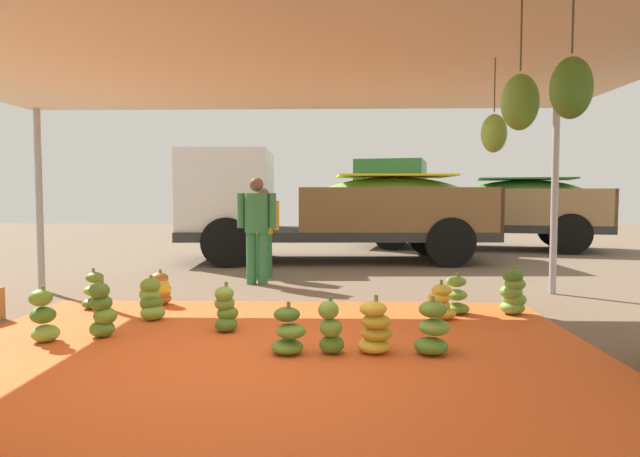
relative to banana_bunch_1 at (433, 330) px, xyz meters
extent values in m
plane|color=brown|center=(-1.50, 2.89, -0.23)|extent=(40.00, 40.00, 0.00)
cube|color=#E05B23|center=(-1.50, -0.11, -0.22)|extent=(6.17, 5.04, 0.01)
cylinder|color=#9EA0A5|center=(-5.30, 3.19, 1.14)|extent=(0.10, 0.10, 2.73)
cylinder|color=#9EA0A5|center=(2.30, 3.19, 1.14)|extent=(0.10, 0.10, 2.73)
cube|color=beige|center=(-1.50, -0.11, 2.53)|extent=(8.00, 7.00, 0.06)
cylinder|color=#4C422D|center=(0.61, 0.32, 2.25)|extent=(0.01, 0.01, 0.50)
ellipsoid|color=#75A83D|center=(0.61, 0.32, 1.80)|extent=(0.24, 0.24, 0.36)
cylinder|color=#4C422D|center=(0.50, -1.68, 2.27)|extent=(0.01, 0.01, 0.45)
ellipsoid|color=#477523|center=(0.50, -1.68, 1.84)|extent=(0.24, 0.24, 0.36)
cylinder|color=#4C422D|center=(0.31, -1.34, 2.26)|extent=(0.01, 0.01, 0.48)
ellipsoid|color=#60932D|center=(0.31, -1.34, 1.82)|extent=(0.24, 0.24, 0.36)
ellipsoid|color=#518428|center=(-0.02, -0.03, -0.14)|extent=(0.36, 0.36, 0.15)
ellipsoid|color=#75A83D|center=(0.02, 0.02, 0.02)|extent=(0.36, 0.36, 0.15)
ellipsoid|color=#60932D|center=(0.00, 0.02, 0.18)|extent=(0.31, 0.31, 0.15)
cylinder|color=olive|center=(0.00, 0.00, 0.24)|extent=(0.04, 0.04, 0.12)
ellipsoid|color=#60932D|center=(-1.32, -0.05, -0.15)|extent=(0.42, 0.42, 0.13)
ellipsoid|color=#60932D|center=(-1.28, -0.06, -0.01)|extent=(0.38, 0.38, 0.13)
ellipsoid|color=#477523|center=(-1.32, -0.01, 0.14)|extent=(0.34, 0.34, 0.13)
cylinder|color=olive|center=(-1.30, -0.04, 0.20)|extent=(0.04, 0.04, 0.12)
ellipsoid|color=#518428|center=(-0.91, -0.02, -0.13)|extent=(0.26, 0.26, 0.17)
ellipsoid|color=#6B9E38|center=(-0.92, -0.07, 0.03)|extent=(0.29, 0.29, 0.17)
ellipsoid|color=#75A83D|center=(-0.94, -0.07, 0.19)|extent=(0.24, 0.24, 0.17)
cylinder|color=olive|center=(-0.92, -0.04, 0.25)|extent=(0.04, 0.04, 0.12)
ellipsoid|color=gold|center=(0.37, 1.41, -0.15)|extent=(0.31, 0.31, 0.14)
ellipsoid|color=gold|center=(0.32, 1.45, -0.06)|extent=(0.36, 0.36, 0.14)
ellipsoid|color=gold|center=(0.32, 1.44, 0.03)|extent=(0.34, 0.34, 0.14)
ellipsoid|color=gold|center=(0.35, 1.43, 0.12)|extent=(0.33, 0.33, 0.14)
cylinder|color=olive|center=(0.35, 1.43, 0.18)|extent=(0.04, 0.04, 0.12)
ellipsoid|color=#75A83D|center=(-3.72, 0.30, -0.13)|extent=(0.33, 0.33, 0.17)
ellipsoid|color=#477523|center=(-3.75, 0.32, 0.04)|extent=(0.31, 0.31, 0.17)
ellipsoid|color=#60932D|center=(-3.75, 0.29, 0.22)|extent=(0.30, 0.30, 0.17)
cylinder|color=olive|center=(-3.73, 0.30, 0.28)|extent=(0.04, 0.04, 0.12)
ellipsoid|color=gold|center=(-0.53, 0.01, -0.15)|extent=(0.39, 0.39, 0.14)
ellipsoid|color=gold|center=(-0.50, 0.00, -0.04)|extent=(0.32, 0.32, 0.14)
ellipsoid|color=gold|center=(-0.51, -0.03, 0.08)|extent=(0.28, 0.28, 0.14)
ellipsoid|color=gold|center=(-0.54, -0.03, 0.20)|extent=(0.34, 0.34, 0.14)
cylinder|color=olive|center=(-0.51, -0.01, 0.26)|extent=(0.04, 0.04, 0.12)
ellipsoid|color=#477523|center=(-2.03, 0.75, -0.14)|extent=(0.25, 0.25, 0.16)
ellipsoid|color=#518428|center=(-2.02, 0.80, -0.03)|extent=(0.23, 0.23, 0.16)
ellipsoid|color=#6B9E38|center=(-2.05, 0.79, 0.08)|extent=(0.23, 0.23, 0.16)
ellipsoid|color=#75A83D|center=(-2.05, 0.75, 0.19)|extent=(0.28, 0.28, 0.16)
cylinder|color=olive|center=(-2.03, 0.77, 0.25)|extent=(0.04, 0.04, 0.12)
ellipsoid|color=#6B9E38|center=(1.25, 1.71, -0.13)|extent=(0.31, 0.31, 0.17)
ellipsoid|color=#6B9E38|center=(1.28, 1.72, -0.04)|extent=(0.32, 0.32, 0.17)
ellipsoid|color=#6B9E38|center=(1.23, 1.70, 0.06)|extent=(0.34, 0.34, 0.17)
ellipsoid|color=#6B9E38|center=(1.27, 1.70, 0.15)|extent=(0.34, 0.34, 0.17)
ellipsoid|color=#477523|center=(1.24, 1.68, 0.25)|extent=(0.32, 0.32, 0.17)
cylinder|color=olive|center=(1.25, 1.71, 0.31)|extent=(0.04, 0.04, 0.12)
ellipsoid|color=#518428|center=(-3.24, 0.50, -0.13)|extent=(0.33, 0.33, 0.17)
ellipsoid|color=#60932D|center=(-3.21, 0.50, 0.00)|extent=(0.23, 0.23, 0.17)
ellipsoid|color=#477523|center=(-3.25, 0.50, 0.13)|extent=(0.27, 0.27, 0.17)
ellipsoid|color=#477523|center=(-3.25, 0.47, 0.26)|extent=(0.24, 0.24, 0.17)
cylinder|color=olive|center=(-3.23, 0.49, 0.32)|extent=(0.04, 0.04, 0.12)
ellipsoid|color=#75A83D|center=(-2.98, 1.27, -0.13)|extent=(0.38, 0.38, 0.18)
ellipsoid|color=#477523|center=(-3.01, 1.31, -0.03)|extent=(0.35, 0.35, 0.18)
ellipsoid|color=#75A83D|center=(-3.03, 1.32, 0.07)|extent=(0.25, 0.25, 0.18)
ellipsoid|color=#60932D|center=(-3.01, 1.29, 0.18)|extent=(0.29, 0.29, 0.18)
cylinder|color=olive|center=(-3.00, 1.30, 0.24)|extent=(0.04, 0.04, 0.12)
ellipsoid|color=#60932D|center=(0.59, 1.72, -0.15)|extent=(0.38, 0.38, 0.13)
ellipsoid|color=#75A83D|center=(0.58, 1.74, 0.01)|extent=(0.30, 0.30, 0.13)
ellipsoid|color=#6B9E38|center=(0.58, 1.76, 0.17)|extent=(0.32, 0.32, 0.13)
cylinder|color=olive|center=(0.61, 1.75, 0.23)|extent=(0.04, 0.04, 0.12)
ellipsoid|color=#996628|center=(-3.18, 2.18, -0.14)|extent=(0.34, 0.34, 0.16)
ellipsoid|color=#996628|center=(-3.18, 2.16, -0.07)|extent=(0.35, 0.35, 0.16)
ellipsoid|color=gold|center=(-3.15, 2.14, 0.00)|extent=(0.28, 0.28, 0.16)
ellipsoid|color=gold|center=(-3.18, 2.15, 0.06)|extent=(0.32, 0.32, 0.16)
ellipsoid|color=#996628|center=(-3.18, 2.17, 0.13)|extent=(0.32, 0.32, 0.16)
cylinder|color=olive|center=(-3.17, 2.16, 0.19)|extent=(0.04, 0.04, 0.12)
ellipsoid|color=#477523|center=(-3.95, 1.90, -0.15)|extent=(0.37, 0.37, 0.14)
ellipsoid|color=#75A83D|center=(-3.94, 1.90, 0.01)|extent=(0.28, 0.28, 0.14)
ellipsoid|color=#518428|center=(-3.93, 1.92, 0.18)|extent=(0.25, 0.25, 0.14)
cylinder|color=olive|center=(-3.95, 1.92, 0.24)|extent=(0.04, 0.04, 0.12)
cube|color=#2D2D2D|center=(-0.87, 7.26, 0.37)|extent=(6.68, 2.69, 0.20)
cube|color=silver|center=(-3.24, 7.17, 1.32)|extent=(1.93, 2.31, 1.70)
cube|color=#232D38|center=(-4.18, 7.13, 1.66)|extent=(0.10, 1.95, 0.75)
cube|color=brown|center=(0.43, 6.13, 0.92)|extent=(4.09, 0.23, 0.90)
cube|color=brown|center=(0.34, 8.49, 0.92)|extent=(4.09, 0.23, 0.90)
cube|color=brown|center=(2.39, 7.38, 0.92)|extent=(0.17, 2.44, 0.90)
ellipsoid|color=#75A83D|center=(0.38, 7.31, 1.04)|extent=(3.67, 2.18, 1.14)
cube|color=yellow|center=(0.38, 7.31, 1.63)|extent=(2.52, 1.95, 0.04)
cylinder|color=black|center=(-3.07, 6.05, 0.27)|extent=(1.01, 0.32, 1.00)
cylinder|color=black|center=(-3.15, 8.29, 0.27)|extent=(1.01, 0.32, 1.00)
cylinder|color=black|center=(1.41, 6.22, 0.27)|extent=(1.01, 0.32, 1.00)
cylinder|color=black|center=(1.33, 8.46, 0.27)|extent=(1.01, 0.32, 1.00)
cube|color=#2D2D2D|center=(2.93, 10.20, 0.37)|extent=(6.75, 3.65, 0.20)
cube|color=#2D6B33|center=(0.68, 10.70, 1.32)|extent=(2.21, 2.46, 1.70)
cube|color=#232D38|center=(-0.21, 10.90, 1.66)|extent=(0.43, 1.80, 0.75)
cube|color=#99754C|center=(3.87, 8.85, 0.92)|extent=(3.89, 0.95, 0.90)
cube|color=#99754C|center=(4.36, 11.02, 0.92)|extent=(3.89, 0.95, 0.90)
cube|color=#99754C|center=(6.01, 9.51, 0.92)|extent=(0.58, 2.26, 0.90)
ellipsoid|color=#518428|center=(4.11, 9.93, 1.05)|extent=(3.83, 2.65, 1.15)
cube|color=#237533|center=(4.11, 9.93, 1.64)|extent=(2.71, 2.23, 0.04)
cylinder|color=black|center=(0.57, 9.65, 0.27)|extent=(1.04, 0.49, 1.00)
cylinder|color=black|center=(1.03, 11.70, 0.27)|extent=(1.04, 0.49, 1.00)
cylinder|color=black|center=(4.82, 8.70, 0.27)|extent=(1.04, 0.49, 1.00)
cylinder|color=black|center=(5.28, 10.75, 0.27)|extent=(1.04, 0.49, 1.00)
cylinder|color=#337A4C|center=(-2.24, 4.71, 0.16)|extent=(0.14, 0.14, 0.77)
cylinder|color=#337A4C|center=(-2.07, 4.71, 0.16)|extent=(0.14, 0.14, 0.77)
cylinder|color=orange|center=(-2.16, 4.71, 0.83)|extent=(0.35, 0.35, 0.58)
cylinder|color=orange|center=(-2.39, 4.71, 0.86)|extent=(0.11, 0.11, 0.51)
cylinder|color=orange|center=(-1.92, 4.71, 0.86)|extent=(0.11, 0.11, 0.51)
sphere|color=brown|center=(-2.16, 4.71, 1.24)|extent=(0.21, 0.21, 0.21)
cylinder|color=#337A4C|center=(-2.25, 3.96, 0.19)|extent=(0.16, 0.16, 0.84)
cylinder|color=#337A4C|center=(-2.06, 3.96, 0.19)|extent=(0.16, 0.16, 0.84)
cylinder|color=#337A4C|center=(-2.16, 3.96, 0.93)|extent=(0.39, 0.39, 0.63)
cylinder|color=#337A4C|center=(-2.41, 3.96, 0.97)|extent=(0.12, 0.12, 0.56)
cylinder|color=#337A4C|center=(-1.90, 3.96, 0.97)|extent=(0.12, 0.12, 0.56)
sphere|color=brown|center=(-2.16, 3.96, 1.39)|extent=(0.23, 0.23, 0.23)
camera|label=1|loc=(-0.88, -5.03, 1.22)|focal=31.43mm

